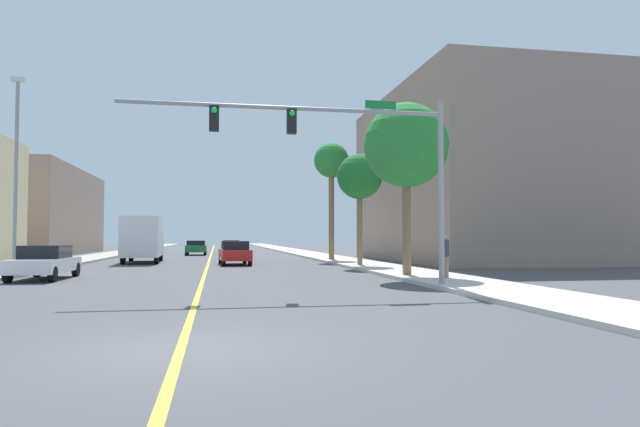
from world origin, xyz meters
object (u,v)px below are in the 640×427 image
at_px(pedestrian, 444,256).
at_px(street_lamp, 16,165).
at_px(traffic_signal_mast, 346,146).
at_px(car_blue, 231,246).
at_px(car_white, 45,262).
at_px(car_red, 235,253).
at_px(palm_mid, 360,178).
at_px(palm_near, 406,146).
at_px(delivery_truck, 143,239).
at_px(car_green, 196,247).
at_px(palm_far, 331,163).

bearing_deg(pedestrian, street_lamp, 25.54).
height_order(traffic_signal_mast, car_blue, traffic_signal_mast).
relative_size(traffic_signal_mast, car_white, 2.48).
xyz_separation_m(car_red, car_blue, (0.33, 24.57, -0.03)).
relative_size(palm_mid, car_red, 1.42).
bearing_deg(traffic_signal_mast, palm_near, 51.48).
bearing_deg(car_blue, palm_mid, -77.23).
height_order(palm_mid, delivery_truck, palm_mid).
bearing_deg(palm_near, pedestrian, -64.07).
distance_m(street_lamp, car_green, 29.89).
distance_m(street_lamp, delivery_truck, 13.92).
distance_m(palm_far, delivery_truck, 14.60).
bearing_deg(car_blue, car_green, -126.37).
bearing_deg(palm_far, street_lamp, -141.97).
distance_m(traffic_signal_mast, car_blue, 42.61).
bearing_deg(palm_far, traffic_signal_mast, -100.35).
height_order(traffic_signal_mast, street_lamp, street_lamp).
xyz_separation_m(palm_near, car_green, (-10.15, 32.70, -5.04)).
distance_m(car_white, car_blue, 36.51).
distance_m(traffic_signal_mast, car_green, 38.27).
bearing_deg(delivery_truck, car_blue, 70.29).
distance_m(palm_near, delivery_truck, 21.80).
relative_size(car_red, pedestrian, 2.65).
bearing_deg(car_red, palm_near, -64.18).
bearing_deg(car_green, car_white, -99.37).
height_order(palm_far, car_white, palm_far).
relative_size(car_red, delivery_truck, 0.63).
relative_size(traffic_signal_mast, delivery_truck, 1.52).
height_order(palm_mid, pedestrian, palm_mid).
bearing_deg(palm_mid, palm_near, -91.03).
height_order(delivery_truck, pedestrian, delivery_truck).
bearing_deg(delivery_truck, pedestrian, -55.28).
xyz_separation_m(car_white, delivery_truck, (2.11, 14.86, 0.93)).
relative_size(car_white, pedestrian, 2.56).
xyz_separation_m(traffic_signal_mast, car_blue, (-2.87, 42.31, -4.16)).
relative_size(car_green, car_blue, 1.03).
relative_size(palm_mid, car_white, 1.47).
bearing_deg(car_white, palm_far, -133.45).
relative_size(traffic_signal_mast, palm_near, 1.47).
bearing_deg(palm_mid, traffic_signal_mast, -106.37).
distance_m(car_red, car_blue, 24.57).
bearing_deg(delivery_truck, car_red, -34.83).
distance_m(palm_far, car_green, 19.50).
relative_size(car_blue, pedestrian, 2.33).
xyz_separation_m(palm_mid, delivery_truck, (-13.35, 8.08, -3.64)).
bearing_deg(palm_near, car_green, 107.24).
xyz_separation_m(palm_near, car_blue, (-6.70, 37.49, -5.03)).
relative_size(palm_far, pedestrian, 4.98).
relative_size(palm_far, delivery_truck, 1.19).
bearing_deg(street_lamp, pedestrian, -17.99).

